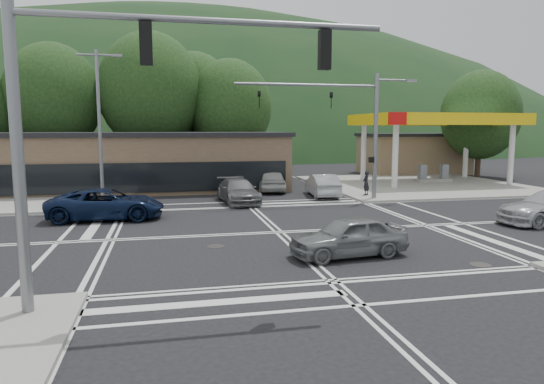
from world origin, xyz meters
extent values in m
plane|color=black|center=(0.00, 0.00, 0.00)|extent=(120.00, 120.00, 0.00)
cube|color=gray|center=(15.00, 15.00, 0.07)|extent=(16.00, 16.00, 0.15)
cube|color=gray|center=(-15.00, 15.00, 0.07)|extent=(16.00, 16.00, 0.15)
cylinder|color=silver|center=(12.00, 13.00, 2.50)|extent=(0.44, 0.44, 5.00)
cylinder|color=silver|center=(12.00, 19.00, 2.50)|extent=(0.44, 0.44, 5.00)
cylinder|color=silver|center=(22.00, 13.00, 2.50)|extent=(0.44, 0.44, 5.00)
cylinder|color=silver|center=(22.00, 19.00, 2.50)|extent=(0.44, 0.44, 5.00)
cube|color=silver|center=(17.00, 16.00, 5.30)|extent=(12.00, 8.00, 0.60)
cube|color=yellow|center=(17.00, 12.00, 5.30)|extent=(12.20, 0.25, 0.90)
cube|color=yellow|center=(17.00, 20.00, 5.30)|extent=(12.20, 0.25, 0.90)
cube|color=yellow|center=(11.00, 16.00, 5.30)|extent=(0.25, 8.20, 0.90)
cube|color=yellow|center=(23.00, 16.00, 5.30)|extent=(0.25, 8.20, 0.90)
cube|color=red|center=(11.50, 11.85, 5.30)|extent=(1.40, 0.12, 0.90)
cube|color=gray|center=(17.00, 16.00, 0.25)|extent=(3.00, 1.00, 0.30)
cube|color=slate|center=(16.00, 16.00, 0.95)|extent=(0.60, 0.50, 1.30)
cube|color=slate|center=(18.00, 16.00, 0.95)|extent=(0.60, 0.50, 1.30)
cube|color=#846B4F|center=(20.00, 25.00, 1.90)|extent=(10.00, 6.00, 3.80)
cube|color=brown|center=(-8.00, 17.00, 2.00)|extent=(24.00, 8.00, 4.00)
ellipsoid|color=#17341A|center=(0.00, 90.00, 0.00)|extent=(252.00, 126.00, 140.00)
cylinder|color=#382619|center=(-14.00, 24.00, 2.42)|extent=(0.50, 0.50, 4.84)
ellipsoid|color=black|center=(-14.00, 24.00, 7.15)|extent=(8.00, 8.00, 9.20)
cylinder|color=#382619|center=(-6.00, 24.00, 2.64)|extent=(0.50, 0.50, 5.28)
ellipsoid|color=black|center=(-6.00, 24.00, 7.80)|extent=(9.00, 9.00, 10.35)
cylinder|color=#382619|center=(1.00, 24.00, 2.20)|extent=(0.50, 0.50, 4.40)
ellipsoid|color=black|center=(1.00, 24.00, 6.50)|extent=(7.60, 7.60, 8.74)
cylinder|color=#382619|center=(-2.00, 28.00, 2.42)|extent=(0.50, 0.50, 4.84)
ellipsoid|color=black|center=(-2.00, 28.00, 7.15)|extent=(8.40, 8.40, 9.66)
cylinder|color=#382619|center=(24.00, 20.00, 1.98)|extent=(0.50, 0.50, 3.96)
ellipsoid|color=black|center=(24.00, 20.00, 5.85)|extent=(7.20, 7.20, 8.28)
cylinder|color=slate|center=(-8.50, 9.00, 4.50)|extent=(0.20, 0.20, 9.00)
cylinder|color=slate|center=(-8.50, 9.00, 8.70)|extent=(2.20, 0.12, 0.12)
cube|color=slate|center=(-7.40, 9.00, 8.70)|extent=(0.60, 0.25, 0.15)
cylinder|color=slate|center=(8.20, 8.20, 4.00)|extent=(0.28, 0.28, 8.00)
cylinder|color=slate|center=(3.70, 8.20, 7.20)|extent=(9.00, 0.16, 0.16)
imported|color=black|center=(5.20, 8.20, 6.30)|extent=(0.16, 0.20, 1.00)
imported|color=black|center=(0.70, 8.20, 6.30)|extent=(0.16, 0.20, 1.00)
cylinder|color=slate|center=(9.40, 8.20, 7.60)|extent=(2.40, 0.12, 0.12)
cube|color=slate|center=(10.50, 8.20, 7.60)|extent=(0.70, 0.30, 0.15)
cube|color=black|center=(7.95, 8.20, 2.60)|extent=(0.25, 0.30, 0.35)
cylinder|color=slate|center=(-8.20, -8.20, 4.00)|extent=(0.28, 0.28, 8.00)
cylinder|color=slate|center=(-3.70, -8.20, 7.20)|extent=(9.00, 0.16, 0.16)
cube|color=black|center=(-5.20, -8.20, 6.60)|extent=(0.30, 0.25, 1.00)
cube|color=black|center=(-0.70, -8.20, 6.60)|extent=(0.30, 0.25, 1.00)
imported|color=#0C1836|center=(-7.83, 4.86, 0.79)|extent=(5.76, 2.78, 1.58)
imported|color=slate|center=(1.52, -4.50, 0.73)|extent=(4.46, 2.21, 1.46)
imported|color=#9A9DA1|center=(5.50, 10.61, 0.76)|extent=(2.06, 4.77, 1.53)
imported|color=beige|center=(2.68, 14.00, 0.82)|extent=(2.56, 5.02, 1.64)
imported|color=#585B5D|center=(-0.50, 9.00, 0.73)|extent=(2.44, 5.18, 1.46)
imported|color=black|center=(8.25, 9.61, 0.97)|extent=(0.71, 0.69, 1.64)
camera|label=1|loc=(-4.80, -20.56, 4.58)|focal=32.00mm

